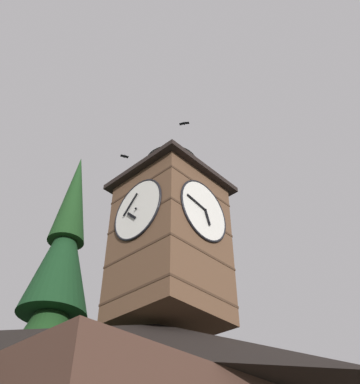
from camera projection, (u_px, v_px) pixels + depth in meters
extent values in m
pyramid|color=black|center=(158.00, 368.00, 16.14)|extent=(15.28, 11.67, 3.37)
cube|color=brown|center=(170.00, 251.00, 19.50)|extent=(4.04, 4.04, 6.90)
cube|color=#432E20|center=(169.00, 307.00, 17.89)|extent=(4.08, 4.08, 0.10)
cube|color=#432E20|center=(170.00, 269.00, 18.95)|extent=(4.08, 4.08, 0.10)
cube|color=#432E20|center=(170.00, 235.00, 20.01)|extent=(4.08, 4.08, 0.10)
cube|color=#432E20|center=(171.00, 205.00, 21.08)|extent=(4.08, 4.08, 0.10)
cylinder|color=white|center=(204.00, 211.00, 19.14)|extent=(2.89, 0.10, 2.89)
torus|color=black|center=(204.00, 211.00, 19.13)|extent=(2.99, 0.10, 2.99)
cube|color=black|center=(208.00, 217.00, 18.95)|extent=(0.37, 0.04, 0.72)
cube|color=black|center=(197.00, 202.00, 18.81)|extent=(1.18, 0.04, 0.28)
sphere|color=black|center=(206.00, 210.00, 19.08)|extent=(0.10, 0.10, 0.10)
cylinder|color=white|center=(138.00, 210.00, 19.07)|extent=(0.10, 2.89, 2.89)
torus|color=black|center=(137.00, 209.00, 19.05)|extent=(0.10, 2.99, 2.99)
cube|color=black|center=(132.00, 216.00, 19.00)|extent=(0.04, 0.61, 0.58)
cube|color=black|center=(130.00, 205.00, 19.50)|extent=(0.04, 0.88, 0.91)
sphere|color=black|center=(136.00, 208.00, 19.00)|extent=(0.10, 0.10, 0.10)
cube|color=black|center=(171.00, 188.00, 21.70)|extent=(4.74, 4.74, 0.25)
cylinder|color=#D1BC84|center=(171.00, 174.00, 22.27)|extent=(2.37, 2.37, 1.58)
cylinder|color=#2D2319|center=(171.00, 183.00, 21.90)|extent=(2.43, 2.43, 0.10)
cylinder|color=#2D2319|center=(171.00, 177.00, 22.15)|extent=(2.43, 2.43, 0.10)
cylinder|color=#2D2319|center=(171.00, 172.00, 22.39)|extent=(2.43, 2.43, 0.10)
cylinder|color=#2D2319|center=(171.00, 166.00, 22.64)|extent=(2.43, 2.43, 0.10)
cone|color=#384251|center=(171.00, 154.00, 23.17)|extent=(2.67, 2.67, 1.34)
sphere|color=#384251|center=(172.00, 143.00, 23.64)|extent=(0.16, 0.16, 0.16)
cone|color=#1A3E1A|center=(47.00, 337.00, 19.66)|extent=(4.74, 4.74, 5.94)
cone|color=#163A1D|center=(62.00, 258.00, 22.16)|extent=(3.33, 3.33, 6.10)
cone|color=#1A3E1A|center=(74.00, 197.00, 24.56)|extent=(1.91, 1.91, 5.91)
sphere|color=silver|center=(28.00, 359.00, 57.30)|extent=(2.14, 2.14, 2.14)
ellipsoid|color=black|center=(184.00, 123.00, 26.50)|extent=(0.27, 0.24, 0.13)
cube|color=black|center=(182.00, 124.00, 26.53)|extent=(0.30, 0.35, 0.07)
cube|color=black|center=(187.00, 123.00, 26.47)|extent=(0.30, 0.35, 0.07)
ellipsoid|color=black|center=(124.00, 156.00, 24.89)|extent=(0.23, 0.27, 0.13)
cube|color=black|center=(126.00, 157.00, 24.92)|extent=(0.28, 0.25, 0.04)
cube|color=black|center=(123.00, 156.00, 24.86)|extent=(0.28, 0.25, 0.04)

